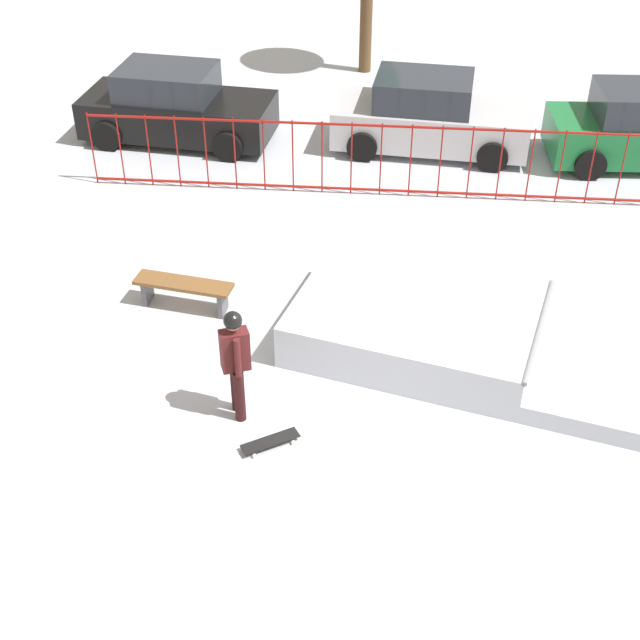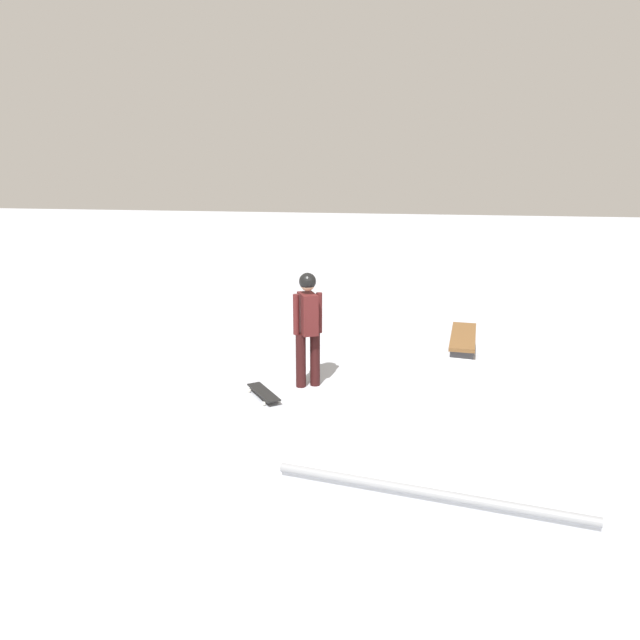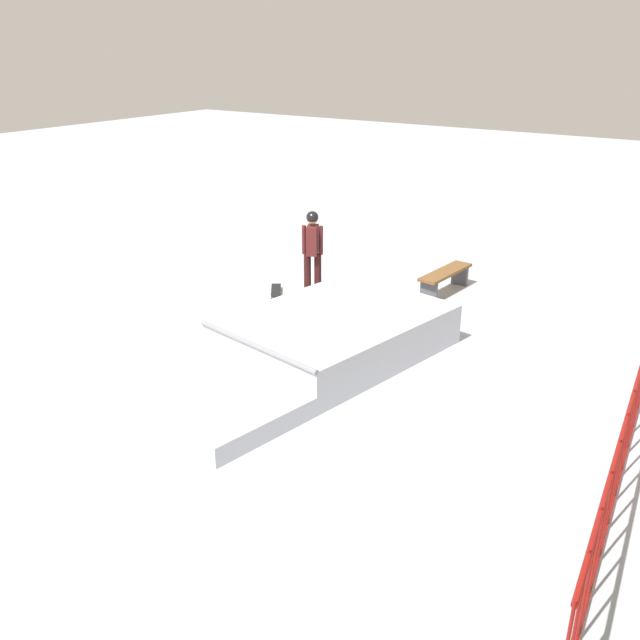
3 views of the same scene
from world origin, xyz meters
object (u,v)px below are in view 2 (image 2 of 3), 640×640
at_px(skateboard, 264,392).
at_px(park_bench, 463,342).
at_px(skate_ramp, 449,462).
at_px(skater, 308,321).

xyz_separation_m(skateboard, park_bench, (-2.05, 2.90, 0.28)).
height_order(skate_ramp, park_bench, skate_ramp).
relative_size(skate_ramp, skater, 3.35).
relative_size(skate_ramp, park_bench, 3.54).
bearing_deg(skateboard, park_bench, -91.21).
xyz_separation_m(skate_ramp, skateboard, (-2.18, -2.51, -0.24)).
distance_m(skateboard, park_bench, 3.56).
bearing_deg(park_bench, skate_ramp, -5.30).
bearing_deg(park_bench, skater, -57.77).
bearing_deg(skate_ramp, skater, -134.24).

